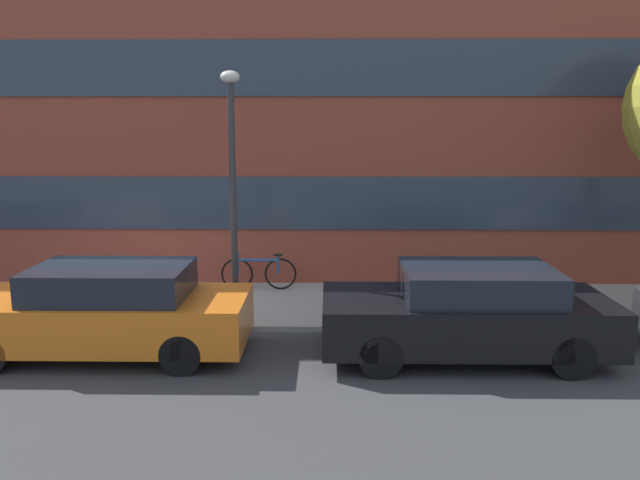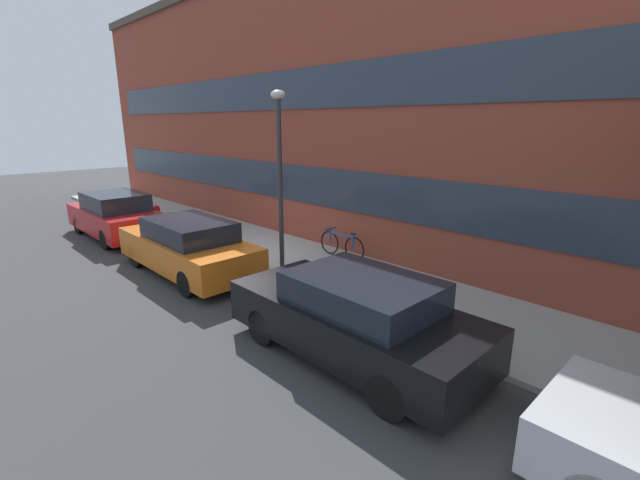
% 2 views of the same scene
% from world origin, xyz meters
% --- Properties ---
extents(ground_plane, '(56.00, 56.00, 0.00)m').
position_xyz_m(ground_plane, '(0.00, 0.00, 0.00)').
color(ground_plane, '#38383A').
extents(sidewalk_strip, '(28.00, 2.89, 0.10)m').
position_xyz_m(sidewalk_strip, '(0.00, 1.45, 0.05)').
color(sidewalk_strip, '#9E9E99').
rests_on(sidewalk_strip, ground_plane).
extents(rowhouse_facade, '(28.00, 1.02, 8.20)m').
position_xyz_m(rowhouse_facade, '(0.00, 3.34, 4.11)').
color(rowhouse_facade, brown).
rests_on(rowhouse_facade, ground_plane).
extents(parked_car_orange, '(4.33, 1.65, 1.37)m').
position_xyz_m(parked_car_orange, '(0.12, -1.05, 0.68)').
color(parked_car_orange, '#D16619').
rests_on(parked_car_orange, ground_plane).
extents(parked_car_black, '(4.19, 1.76, 1.37)m').
position_xyz_m(parked_car_black, '(5.51, -1.05, 0.69)').
color(parked_car_black, black).
rests_on(parked_car_black, ground_plane).
extents(bicycle, '(1.53, 0.44, 0.74)m').
position_xyz_m(bicycle, '(2.03, 2.35, 0.47)').
color(bicycle, black).
rests_on(bicycle, sidewalk_strip).
extents(lamp_post, '(0.32, 0.32, 4.17)m').
position_xyz_m(lamp_post, '(1.85, 0.46, 2.71)').
color(lamp_post, '#2D2D30').
rests_on(lamp_post, sidewalk_strip).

